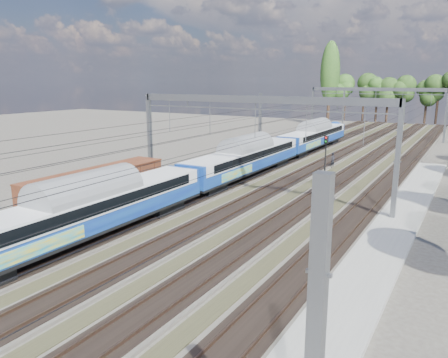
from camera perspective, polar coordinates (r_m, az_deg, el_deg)
The scene contains 9 objects.
track_bed at distance 51.88m, azimuth 11.33°, elevation 1.23°, with size 21.00×130.00×0.34m.
platform at distance 25.66m, azimuth 18.43°, elevation -11.12°, with size 3.00×70.00×0.30m, color gray.
catenary at distance 58.24m, azimuth 14.43°, elevation 8.58°, with size 25.65×130.00×9.00m.
tree_belt at distance 98.29m, azimuth 24.91°, elevation 10.39°, with size 39.89×98.91×12.18m.
poplar at distance 105.78m, azimuth 13.69°, elevation 13.31°, with size 4.40×4.40×19.04m.
emu_train at distance 45.62m, azimuth 2.67°, elevation 3.19°, with size 3.11×65.67×4.54m.
freight_boxcar at distance 35.63m, azimuth -16.18°, elevation -1.10°, with size 2.67×12.89×3.32m.
worker at distance 53.99m, azimuth 14.03°, elevation 2.42°, with size 0.66×0.43×1.81m, color black.
signal_near at distance 39.84m, azimuth 13.10°, elevation 2.63°, with size 0.38×0.35×5.48m.
Camera 1 is at (16.31, -3.19, 10.26)m, focal length 35.00 mm.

